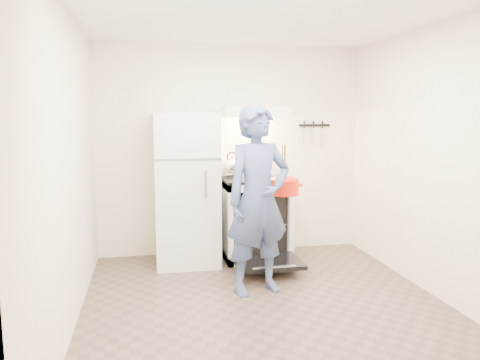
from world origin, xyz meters
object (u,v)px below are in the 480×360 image
tea_kettle (232,165)px  dutch_oven (283,187)px  stove_body (255,219)px  refrigerator (186,189)px  person (258,200)px

tea_kettle → dutch_oven: size_ratio=0.77×
stove_body → tea_kettle: tea_kettle is taller
stove_body → refrigerator: bearing=-178.2°
refrigerator → tea_kettle: (0.56, 0.17, 0.25)m
refrigerator → person: person is taller
refrigerator → tea_kettle: bearing=16.9°
refrigerator → tea_kettle: refrigerator is taller
tea_kettle → dutch_oven: 1.00m
tea_kettle → person: size_ratio=0.17×
stove_body → tea_kettle: bearing=150.1°
stove_body → person: bearing=-101.8°
stove_body → dutch_oven: bearing=-82.3°
tea_kettle → person: person is taller
refrigerator → person: bearing=-60.3°
stove_body → person: size_ratio=0.52×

